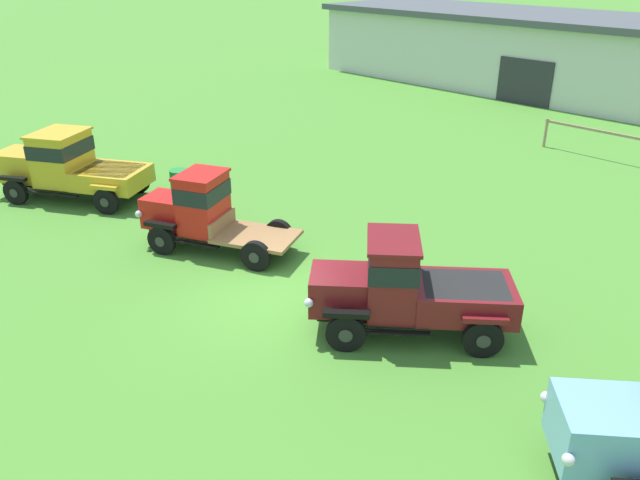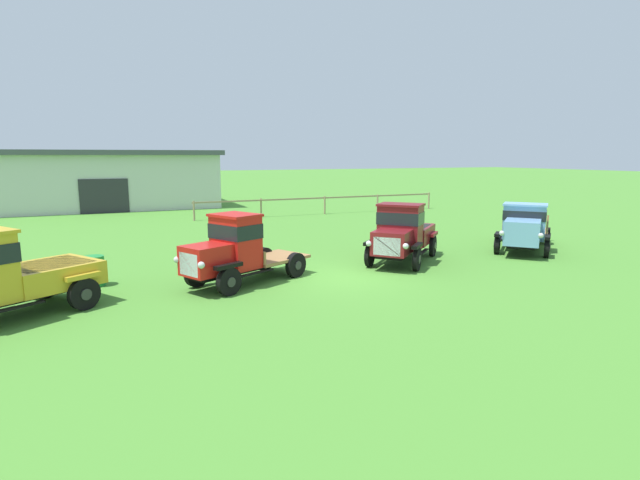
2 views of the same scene
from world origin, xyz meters
name	(u,v)px [view 1 (image 1 of 2)]	position (x,y,z in m)	size (l,w,h in m)	color
ground_plane	(273,295)	(0.00, 0.00, 0.00)	(240.00, 240.00, 0.00)	#47842D
farm_shed	(510,48)	(-10.29, 27.55, 2.22)	(24.15, 9.04, 4.40)	silver
vintage_truck_foreground_near	(67,165)	(-9.91, -0.74, 1.16)	(5.41, 4.27, 2.30)	black
vintage_truck_second_in_line	(201,211)	(-3.47, 0.32, 1.13)	(4.68, 3.29, 2.24)	black
vintage_truck_midrow_center	(407,287)	(3.23, 1.12, 1.11)	(4.32, 4.12, 2.26)	black
oil_drum_beside_row	(180,183)	(-7.47, 2.04, 0.47)	(0.65, 0.65, 0.94)	#1E7F33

